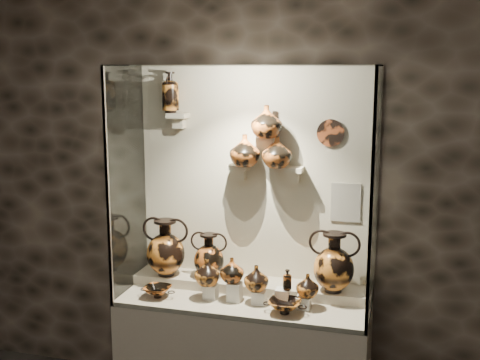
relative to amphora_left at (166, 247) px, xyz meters
name	(u,v)px	position (x,y,z in m)	size (l,w,h in m)	color
wall_back	(256,180)	(0.62, 0.20, 0.49)	(5.00, 0.02, 3.20)	black
plinth	(244,357)	(0.62, -0.12, -0.71)	(1.70, 0.60, 0.80)	beige
front_tier	(244,301)	(0.62, -0.12, -0.29)	(1.68, 0.58, 0.03)	#B7A88E
rear_tier	(250,287)	(0.62, 0.05, -0.26)	(1.70, 0.25, 0.10)	#B7A88E
back_panel	(256,180)	(0.62, 0.19, 0.49)	(1.70, 0.03, 1.60)	beige
glass_front	(231,198)	(0.62, -0.42, 0.49)	(1.70, 0.01, 1.60)	white
glass_left	(127,182)	(-0.23, -0.12, 0.49)	(0.01, 0.60, 1.60)	white
glass_right	(375,196)	(1.46, -0.12, 0.49)	(0.01, 0.60, 1.60)	white
glass_top	(244,65)	(0.62, -0.12, 1.29)	(1.70, 0.60, 0.01)	white
frame_post_left	(108,190)	(-0.22, -0.41, 0.49)	(0.02, 0.02, 1.60)	gray
frame_post_right	(371,206)	(1.46, -0.41, 0.49)	(0.02, 0.02, 1.60)	gray
pedestal_a	(211,291)	(0.40, -0.17, -0.23)	(0.09, 0.09, 0.10)	silver
pedestal_b	(235,292)	(0.57, -0.17, -0.21)	(0.09, 0.09, 0.13)	silver
pedestal_c	(259,297)	(0.74, -0.17, -0.23)	(0.09, 0.09, 0.09)	silver
pedestal_d	(283,297)	(0.90, -0.17, -0.22)	(0.09, 0.09, 0.12)	silver
pedestal_e	(304,302)	(1.04, -0.17, -0.24)	(0.09, 0.09, 0.08)	silver
bracket_ul	(178,115)	(0.07, 0.12, 0.94)	(0.14, 0.12, 0.04)	beige
bracket_ca	(239,167)	(0.52, 0.12, 0.59)	(0.14, 0.12, 0.04)	beige
bracket_cb	(267,139)	(0.72, 0.12, 0.79)	(0.10, 0.12, 0.04)	beige
bracket_cc	(293,169)	(0.90, 0.12, 0.59)	(0.14, 0.12, 0.04)	beige
amphora_left	(166,247)	(0.00, 0.00, 0.00)	(0.33, 0.33, 0.42)	orange
amphora_mid	(209,256)	(0.32, 0.04, -0.05)	(0.26, 0.26, 0.33)	#AF561E
amphora_right	(334,262)	(1.21, 0.00, 0.00)	(0.33, 0.33, 0.41)	orange
jug_a	(207,272)	(0.38, -0.19, -0.09)	(0.17, 0.17, 0.18)	orange
jug_b	(232,270)	(0.55, -0.17, -0.06)	(0.16, 0.16, 0.17)	#AF561E
jug_c	(256,278)	(0.72, -0.17, -0.10)	(0.17, 0.17, 0.17)	orange
jug_e	(308,285)	(1.06, -0.17, -0.12)	(0.15, 0.15, 0.15)	orange
lekythos_small	(287,279)	(0.93, -0.19, -0.08)	(0.07, 0.07, 0.16)	#AF561E
kylix_left	(158,291)	(0.04, -0.25, -0.23)	(0.24, 0.20, 0.10)	#AF561E
kylix_right	(285,305)	(0.94, -0.29, -0.22)	(0.27, 0.23, 0.11)	orange
lekythos_tall	(170,90)	(0.02, 0.10, 1.12)	(0.13, 0.13, 0.32)	orange
ovoid_vase_a	(245,150)	(0.57, 0.06, 0.72)	(0.21, 0.21, 0.22)	#AF561E
ovoid_vase_b	(267,121)	(0.72, 0.06, 0.92)	(0.21, 0.21, 0.22)	#AF561E
ovoid_vase_c	(277,152)	(0.80, 0.06, 0.72)	(0.20, 0.20, 0.21)	#AF561E
wall_plate	(331,133)	(1.14, 0.16, 0.84)	(0.18, 0.18, 0.02)	#AA4A21
info_placard	(346,202)	(1.26, 0.17, 0.37)	(0.20, 0.01, 0.27)	beige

